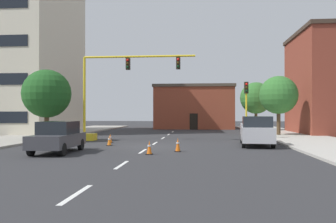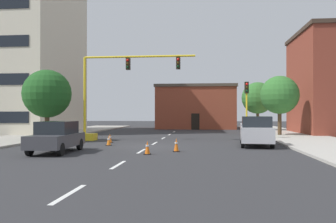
# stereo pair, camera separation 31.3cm
# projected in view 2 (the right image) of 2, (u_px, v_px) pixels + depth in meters

# --- Properties ---
(ground_plane) EXTENTS (160.00, 160.00, 0.00)m
(ground_plane) POSITION_uv_depth(u_px,v_px,m) (149.00, 146.00, 23.52)
(ground_plane) COLOR #2D2D30
(sidewalk_left) EXTENTS (6.00, 56.00, 0.14)m
(sidewalk_left) POSITION_uv_depth(u_px,v_px,m) (35.00, 136.00, 32.70)
(sidewalk_left) COLOR #9E998E
(sidewalk_left) RESTS_ON ground_plane
(sidewalk_right) EXTENTS (6.00, 56.00, 0.14)m
(sidewalk_right) POSITION_uv_depth(u_px,v_px,m) (302.00, 138.00, 30.25)
(sidewalk_right) COLOR #B2ADA3
(sidewalk_right) RESTS_ON ground_plane
(lane_stripe_seg_0) EXTENTS (0.16, 2.40, 0.01)m
(lane_stripe_seg_0) POSITION_uv_depth(u_px,v_px,m) (69.00, 194.00, 9.59)
(lane_stripe_seg_0) COLOR silver
(lane_stripe_seg_0) RESTS_ON ground_plane
(lane_stripe_seg_1) EXTENTS (0.16, 2.40, 0.01)m
(lane_stripe_seg_1) POSITION_uv_depth(u_px,v_px,m) (118.00, 165.00, 15.06)
(lane_stripe_seg_1) COLOR silver
(lane_stripe_seg_1) RESTS_ON ground_plane
(lane_stripe_seg_2) EXTENTS (0.16, 2.40, 0.01)m
(lane_stripe_seg_2) POSITION_uv_depth(u_px,v_px,m) (141.00, 151.00, 20.54)
(lane_stripe_seg_2) COLOR silver
(lane_stripe_seg_2) RESTS_ON ground_plane
(lane_stripe_seg_3) EXTENTS (0.16, 2.40, 0.01)m
(lane_stripe_seg_3) POSITION_uv_depth(u_px,v_px,m) (155.00, 143.00, 26.01)
(lane_stripe_seg_3) COLOR silver
(lane_stripe_seg_3) RESTS_ON ground_plane
(lane_stripe_seg_4) EXTENTS (0.16, 2.40, 0.01)m
(lane_stripe_seg_4) POSITION_uv_depth(u_px,v_px,m) (163.00, 138.00, 31.48)
(lane_stripe_seg_4) COLOR silver
(lane_stripe_seg_4) RESTS_ON ground_plane
(lane_stripe_seg_5) EXTENTS (0.16, 2.40, 0.01)m
(lane_stripe_seg_5) POSITION_uv_depth(u_px,v_px,m) (169.00, 134.00, 36.95)
(lane_stripe_seg_5) COLOR silver
(lane_stripe_seg_5) RESTS_ON ground_plane
(lane_stripe_seg_6) EXTENTS (0.16, 2.40, 0.01)m
(lane_stripe_seg_6) POSITION_uv_depth(u_px,v_px,m) (174.00, 132.00, 42.42)
(lane_stripe_seg_6) COLOR silver
(lane_stripe_seg_6) RESTS_ON ground_plane
(building_tall_left) EXTENTS (12.69, 13.80, 22.16)m
(building_tall_left) POSITION_uv_depth(u_px,v_px,m) (16.00, 36.00, 40.92)
(building_tall_left) COLOR beige
(building_tall_left) RESTS_ON ground_plane
(building_brick_center) EXTENTS (11.46, 8.58, 6.28)m
(building_brick_center) POSITION_uv_depth(u_px,v_px,m) (196.00, 107.00, 52.50)
(building_brick_center) COLOR brown
(building_brick_center) RESTS_ON ground_plane
(traffic_signal_gantry) EXTENTS (9.89, 1.20, 6.83)m
(traffic_signal_gantry) POSITION_uv_depth(u_px,v_px,m) (100.00, 112.00, 28.79)
(traffic_signal_gantry) COLOR yellow
(traffic_signal_gantry) RESTS_ON ground_plane
(traffic_light_pole_right) EXTENTS (0.32, 0.47, 4.80)m
(traffic_light_pole_right) POSITION_uv_depth(u_px,v_px,m) (247.00, 97.00, 29.32)
(traffic_light_pole_right) COLOR yellow
(traffic_light_pole_right) RESTS_ON ground_plane
(tree_left_near) EXTENTS (3.74, 3.74, 5.60)m
(tree_left_near) POSITION_uv_depth(u_px,v_px,m) (47.00, 94.00, 27.65)
(tree_left_near) COLOR #4C3823
(tree_left_near) RESTS_ON ground_plane
(tree_right_mid) EXTENTS (3.66, 3.66, 5.80)m
(tree_right_mid) POSITION_uv_depth(u_px,v_px,m) (280.00, 95.00, 34.06)
(tree_right_mid) COLOR #4C3823
(tree_right_mid) RESTS_ON ground_plane
(tree_right_far) EXTENTS (3.93, 3.93, 6.09)m
(tree_right_far) POSITION_uv_depth(u_px,v_px,m) (258.00, 98.00, 44.09)
(tree_right_far) COLOR brown
(tree_right_far) RESTS_ON ground_plane
(pickup_truck_silver) EXTENTS (2.45, 5.55, 1.99)m
(pickup_truck_silver) POSITION_uv_depth(u_px,v_px,m) (256.00, 131.00, 24.00)
(pickup_truck_silver) COLOR #BCBCC1
(pickup_truck_silver) RESTS_ON ground_plane
(sedan_dark_gray_near_left) EXTENTS (1.99, 4.56, 1.74)m
(sedan_dark_gray_near_left) POSITION_uv_depth(u_px,v_px,m) (57.00, 137.00, 19.78)
(sedan_dark_gray_near_left) COLOR #3D3D42
(sedan_dark_gray_near_left) RESTS_ON ground_plane
(traffic_cone_roadside_a) EXTENTS (0.36, 0.36, 0.79)m
(traffic_cone_roadside_a) POSITION_uv_depth(u_px,v_px,m) (176.00, 145.00, 20.26)
(traffic_cone_roadside_a) COLOR black
(traffic_cone_roadside_a) RESTS_ON ground_plane
(traffic_cone_roadside_b) EXTENTS (0.36, 0.36, 0.67)m
(traffic_cone_roadside_b) POSITION_uv_depth(u_px,v_px,m) (110.00, 138.00, 26.35)
(traffic_cone_roadside_b) COLOR black
(traffic_cone_roadside_b) RESTS_ON ground_plane
(traffic_cone_roadside_c) EXTENTS (0.36, 0.36, 0.73)m
(traffic_cone_roadside_c) POSITION_uv_depth(u_px,v_px,m) (147.00, 148.00, 18.87)
(traffic_cone_roadside_c) COLOR black
(traffic_cone_roadside_c) RESTS_ON ground_plane
(traffic_cone_roadside_d) EXTENTS (0.36, 0.36, 0.69)m
(traffic_cone_roadside_d) POSITION_uv_depth(u_px,v_px,m) (109.00, 141.00, 24.15)
(traffic_cone_roadside_d) COLOR black
(traffic_cone_roadside_d) RESTS_ON ground_plane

